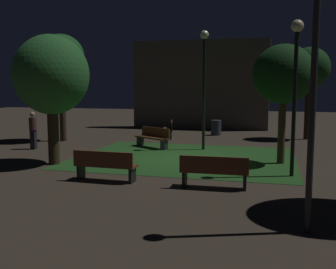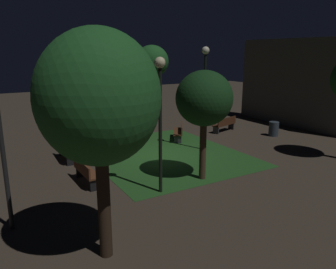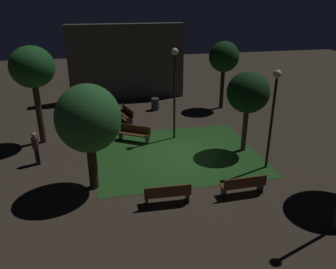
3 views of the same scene
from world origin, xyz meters
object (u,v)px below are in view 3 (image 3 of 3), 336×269
object	(u,v)px
bench_corner	(167,194)
bench_near_trees	(134,133)
bench_front_left	(126,113)
tree_lawn_side	(32,69)
pedestrian	(36,148)
lamp_post_path_center	(274,104)
tree_back_left	(224,58)
trash_bin	(155,104)
lamp_post_plaza_east	(175,80)
tree_back_right	(248,93)
tree_left_canopy	(88,119)
bench_by_lamp	(244,185)

from	to	relation	value
bench_corner	bench_near_trees	bearing A→B (deg)	94.63
bench_front_left	tree_lawn_side	world-z (taller)	tree_lawn_side
bench_near_trees	bench_front_left	xyz separation A→B (m)	(-0.16, 3.37, 0.00)
bench_front_left	pedestrian	size ratio (longest dim) A/B	1.16
bench_front_left	tree_lawn_side	xyz separation A→B (m)	(-4.76, -2.47, 3.56)
lamp_post_path_center	tree_back_left	bearing A→B (deg)	83.14
tree_back_left	trash_bin	size ratio (longest dim) A/B	5.58
tree_lawn_side	lamp_post_plaza_east	distance (m)	7.24
tree_back_right	tree_left_canopy	distance (m)	7.89
bench_front_left	lamp_post_path_center	distance (m)	9.99
tree_left_canopy	lamp_post_path_center	size ratio (longest dim) A/B	0.96
bench_near_trees	pedestrian	size ratio (longest dim) A/B	1.11
bench_near_trees	tree_left_canopy	size ratio (longest dim) A/B	0.40
tree_left_canopy	trash_bin	bearing A→B (deg)	66.00
tree_left_canopy	bench_corner	bearing A→B (deg)	-34.35
trash_bin	bench_front_left	bearing A→B (deg)	-141.35
bench_corner	trash_bin	size ratio (longest dim) A/B	2.19
tree_lawn_side	pedestrian	world-z (taller)	tree_lawn_side
bench_corner	tree_left_canopy	xyz separation A→B (m)	(-2.73, 1.87, 2.56)
lamp_post_path_center	trash_bin	bearing A→B (deg)	110.88
tree_back_right	lamp_post_path_center	bearing A→B (deg)	-81.68
pedestrian	tree_back_left	bearing A→B (deg)	28.98
lamp_post_plaza_east	bench_by_lamp	bearing A→B (deg)	-77.68
bench_corner	bench_front_left	size ratio (longest dim) A/B	0.97
bench_front_left	trash_bin	bearing A→B (deg)	38.65
lamp_post_path_center	tree_back_right	bearing A→B (deg)	98.32
bench_corner	lamp_post_plaza_east	distance (m)	7.15
bench_corner	lamp_post_path_center	size ratio (longest dim) A/B	0.40
pedestrian	bench_near_trees	bearing A→B (deg)	19.90
bench_by_lamp	tree_back_right	size ratio (longest dim) A/B	0.44
tree_lawn_side	tree_back_left	bearing A→B (deg)	17.87
lamp_post_plaza_east	pedestrian	xyz separation A→B (m)	(-7.07, -1.75, -2.49)
pedestrian	bench_front_left	bearing A→B (deg)	47.61
bench_front_left	pedestrian	world-z (taller)	pedestrian
bench_near_trees	tree_back_right	bearing A→B (deg)	-23.46
tree_back_right	tree_left_canopy	xyz separation A→B (m)	(-7.59, -2.13, -0.03)
bench_front_left	lamp_post_plaza_east	bearing A→B (deg)	-54.63
tree_left_canopy	bench_by_lamp	bearing A→B (deg)	-17.74
bench_near_trees	tree_left_canopy	distance (m)	5.60
bench_by_lamp	lamp_post_plaza_east	size ratio (longest dim) A/B	0.36
bench_corner	bench_near_trees	world-z (taller)	same
tree_back_left	tree_back_right	world-z (taller)	tree_back_left
bench_front_left	tree_back_right	size ratio (longest dim) A/B	0.45
tree_back_right	tree_left_canopy	world-z (taller)	tree_left_canopy
tree_back_right	trash_bin	bearing A→B (deg)	113.93
bench_near_trees	pedestrian	distance (m)	5.15
bench_near_trees	lamp_post_plaza_east	size ratio (longest dim) A/B	0.36
tree_back_left	tree_left_canopy	world-z (taller)	tree_back_left
tree_lawn_side	tree_back_right	world-z (taller)	tree_lawn_side
tree_back_right	lamp_post_plaza_east	size ratio (longest dim) A/B	0.83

